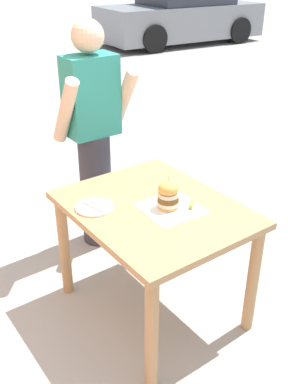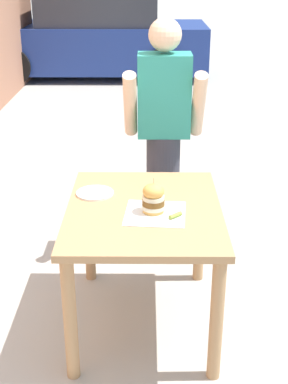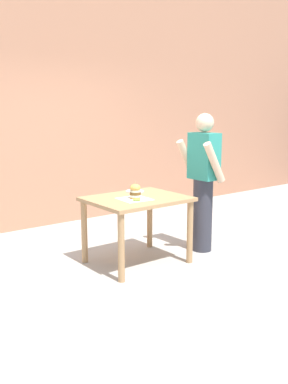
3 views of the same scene
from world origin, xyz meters
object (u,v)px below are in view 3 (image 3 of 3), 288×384
(patio_table, at_px, (137,208))
(parked_car_far_end, at_px, (188,137))
(pickle_spear, at_px, (136,200))
(sandwich, at_px, (135,191))
(side_plate_with_forks, at_px, (135,191))
(diner_across_table, at_px, (203,180))

(patio_table, bearing_deg, parked_car_far_end, 133.95)
(pickle_spear, bearing_deg, sandwich, 148.92)
(side_plate_with_forks, relative_size, parked_car_far_end, 0.05)
(sandwich, bearing_deg, parked_car_far_end, 133.93)
(patio_table, height_order, sandwich, sandwich)
(patio_table, distance_m, diner_across_table, 0.95)
(sandwich, relative_size, side_plate_with_forks, 0.90)
(side_plate_with_forks, height_order, parked_car_far_end, parked_car_far_end)
(patio_table, height_order, pickle_spear, pickle_spear)
(pickle_spear, xyz_separation_m, parked_car_far_end, (-7.63, 7.87, -0.06))
(side_plate_with_forks, distance_m, parked_car_far_end, 10.42)
(diner_across_table, bearing_deg, side_plate_with_forks, -120.31)
(diner_across_table, distance_m, parked_car_far_end, 10.22)
(side_plate_with_forks, bearing_deg, diner_across_table, 59.69)
(sandwich, height_order, side_plate_with_forks, sandwich)
(side_plate_with_forks, xyz_separation_m, parked_car_far_end, (-7.18, 7.56, -0.05))
(parked_car_far_end, bearing_deg, diner_across_table, -41.98)
(sandwich, height_order, parked_car_far_end, parked_car_far_end)
(patio_table, height_order, diner_across_table, diner_across_table)
(patio_table, bearing_deg, side_plate_with_forks, 147.55)
(side_plate_with_forks, height_order, diner_across_table, diner_across_table)
(patio_table, height_order, side_plate_with_forks, side_plate_with_forks)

